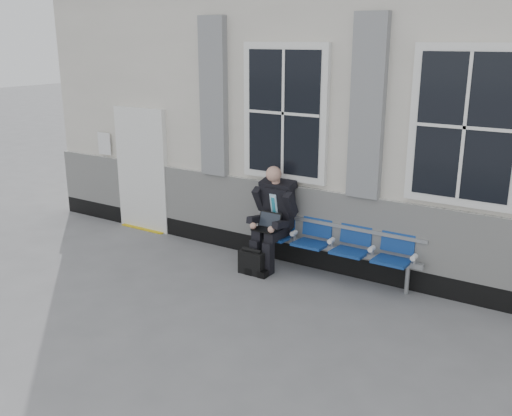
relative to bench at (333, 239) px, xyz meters
The scene contains 5 objects.
ground 1.91m from the bench, 46.48° to the right, with size 70.00×70.00×0.00m, color slate.
station_building 2.99m from the bench, 60.04° to the left, with size 14.40×4.40×4.49m.
bench is the anchor object (origin of this frame).
businessman 0.95m from the bench, behind, with size 0.63×0.85×1.52m.
briefcase 1.22m from the bench, 150.11° to the right, with size 0.38×0.17×0.39m.
Camera 1 is at (1.92, -5.65, 3.26)m, focal length 40.00 mm.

